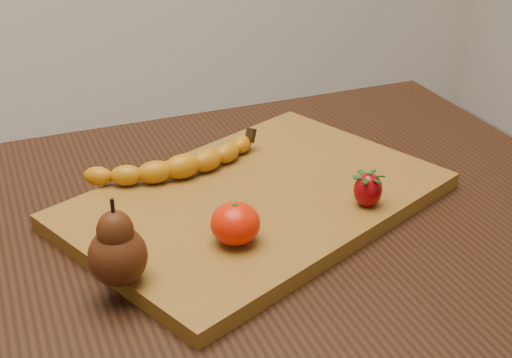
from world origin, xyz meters
name	(u,v)px	position (x,y,z in m)	size (l,w,h in m)	color
table	(219,295)	(0.00, 0.00, 0.66)	(1.00, 0.70, 0.76)	black
cutting_board	(256,200)	(0.06, 0.03, 0.77)	(0.45, 0.30, 0.02)	brown
banana	(182,166)	(-0.01, 0.10, 0.80)	(0.20, 0.05, 0.03)	#C07809
pear	(116,242)	(-0.13, -0.09, 0.83)	(0.06, 0.06, 0.09)	#48200B
mandarin	(235,223)	(0.00, -0.06, 0.80)	(0.05, 0.05, 0.05)	red
strawberry	(368,189)	(0.17, -0.05, 0.80)	(0.03, 0.03, 0.04)	#8E030A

